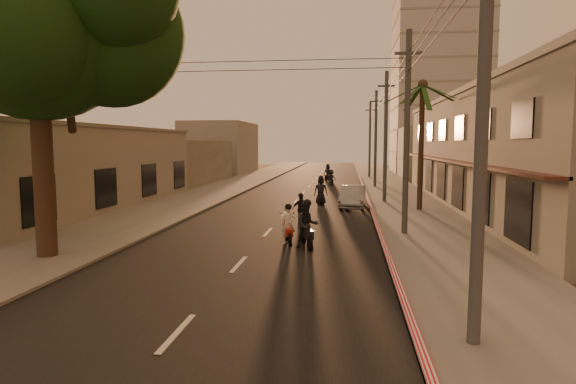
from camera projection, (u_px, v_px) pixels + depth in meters
name	position (u px, v px, depth m)	size (l,w,h in m)	color
ground	(224.00, 281.00, 14.40)	(160.00, 160.00, 0.00)	#383023
road	(296.00, 201.00, 34.15)	(10.00, 140.00, 0.02)	black
sidewalk_right	(403.00, 202.00, 33.22)	(5.00, 140.00, 0.12)	slate
sidewalk_left	(194.00, 199.00, 35.06)	(5.00, 140.00, 0.12)	slate
curb_stripe	(372.00, 211.00, 28.58)	(0.20, 60.00, 0.20)	red
shophouse_row	(514.00, 151.00, 30.09)	(8.80, 34.20, 7.30)	gray
left_building	(60.00, 168.00, 29.68)	(8.20, 24.20, 5.20)	gray
distant_tower	(439.00, 72.00, 66.32)	(12.10, 12.10, 28.00)	#B7B5B2
broadleaf_tree	(49.00, 16.00, 16.48)	(9.60, 8.70, 12.10)	black
palm_tree	(423.00, 92.00, 28.50)	(5.00, 5.00, 8.20)	black
utility_poles	(386.00, 108.00, 32.73)	(1.20, 48.26, 9.00)	#38383A
filler_right	(436.00, 153.00, 56.81)	(8.00, 14.00, 6.00)	gray
filler_left_near	(175.00, 162.00, 49.47)	(8.00, 14.00, 4.40)	gray
filler_left_far	(221.00, 148.00, 67.11)	(8.00, 14.00, 7.00)	gray
scooter_red	(288.00, 226.00, 19.78)	(0.81, 1.69, 1.68)	black
scooter_mid_a	(307.00, 226.00, 18.92)	(1.26, 1.94, 1.95)	black
scooter_mid_b	(301.00, 210.00, 24.74)	(0.98, 1.62, 1.59)	black
scooter_far_a	(321.00, 191.00, 32.39)	(1.07, 2.01, 1.99)	black
scooter_far_b	(331.00, 178.00, 47.13)	(1.19, 1.59, 1.57)	black
parked_car	(353.00, 197.00, 30.73)	(1.80, 4.43, 1.43)	#98999F
scooter_far_c	(328.00, 173.00, 53.07)	(1.21, 1.86, 1.89)	black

